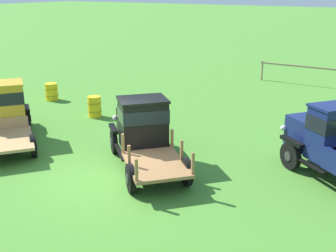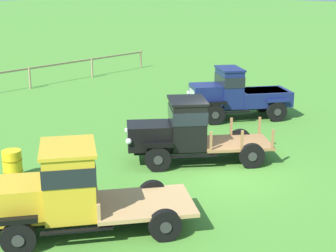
{
  "view_description": "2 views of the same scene",
  "coord_description": "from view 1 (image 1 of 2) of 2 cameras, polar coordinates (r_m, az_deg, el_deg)",
  "views": [
    {
      "loc": [
        7.8,
        -9.13,
        5.6
      ],
      "look_at": [
        0.41,
        2.59,
        1.0
      ],
      "focal_mm": 45.0,
      "sensor_mm": 36.0,
      "label": 1
    },
    {
      "loc": [
        -12.65,
        -9.09,
        6.07
      ],
      "look_at": [
        0.41,
        2.59,
        1.0
      ],
      "focal_mm": 55.0,
      "sensor_mm": 36.0,
      "label": 2
    }
  ],
  "objects": [
    {
      "name": "vintage_truck_second_in_line",
      "position": [
        13.96,
        -3.49,
        -0.35
      ],
      "size": [
        4.67,
        4.43,
        2.19
      ],
      "color": "black",
      "rests_on": "ground"
    },
    {
      "name": "ground_plane",
      "position": [
        13.26,
        -7.55,
        -6.8
      ],
      "size": [
        240.0,
        240.0,
        0.0
      ],
      "primitive_type": "plane",
      "color": "#47842D"
    },
    {
      "name": "oil_drum_beside_row",
      "position": [
        22.59,
        -15.5,
        4.49
      ],
      "size": [
        0.67,
        0.67,
        0.88
      ],
      "color": "gold",
      "rests_on": "ground"
    },
    {
      "name": "vintage_truck_foreground_near",
      "position": [
        17.25,
        -21.57,
        2.04
      ],
      "size": [
        5.32,
        4.62,
        2.23
      ],
      "color": "black",
      "rests_on": "ground"
    },
    {
      "name": "oil_drum_near_fence",
      "position": [
        19.2,
        -9.92,
        2.59
      ],
      "size": [
        0.62,
        0.62,
        0.95
      ],
      "color": "gold",
      "rests_on": "ground"
    }
  ]
}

